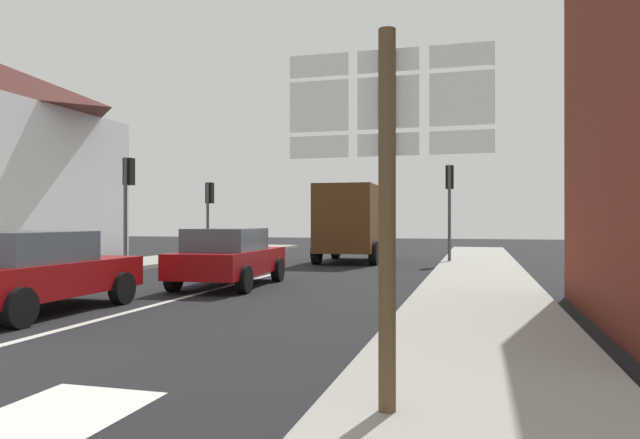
% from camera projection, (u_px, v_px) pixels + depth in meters
% --- Properties ---
extents(ground_plane, '(80.00, 80.00, 0.00)m').
position_uv_depth(ground_plane, '(247.00, 281.00, 16.00)').
color(ground_plane, black).
extents(sidewalk_right, '(2.75, 44.00, 0.14)m').
position_uv_depth(sidewalk_right, '(480.00, 295.00, 12.46)').
color(sidewalk_right, gray).
rests_on(sidewalk_right, ground).
extents(sidewalk_left, '(2.75, 44.00, 0.14)m').
position_uv_depth(sidewalk_left, '(5.00, 280.00, 15.67)').
color(sidewalk_left, gray).
rests_on(sidewalk_left, ground).
extents(lane_centre_stripe, '(0.16, 12.00, 0.01)m').
position_uv_depth(lane_centre_stripe, '(174.00, 300.00, 12.13)').
color(lane_centre_stripe, silver).
rests_on(lane_centre_stripe, ground).
extents(lane_turn_arrow, '(1.20, 2.20, 0.01)m').
position_uv_depth(lane_turn_arrow, '(31.00, 426.00, 4.69)').
color(lane_turn_arrow, silver).
rests_on(lane_turn_arrow, ground).
extents(sedan_near, '(1.97, 4.20, 1.47)m').
position_uv_depth(sedan_near, '(33.00, 271.00, 10.42)').
color(sedan_near, maroon).
rests_on(sedan_near, ground).
extents(sedan_far, '(2.14, 4.28, 1.47)m').
position_uv_depth(sedan_far, '(229.00, 256.00, 14.72)').
color(sedan_far, maroon).
rests_on(sedan_far, ground).
extents(delivery_truck, '(2.57, 5.04, 3.05)m').
position_uv_depth(delivery_truck, '(352.00, 221.00, 23.44)').
color(delivery_truck, '#4C2D14').
rests_on(delivery_truck, ground).
extents(route_sign_post, '(1.66, 0.14, 3.20)m').
position_uv_depth(route_sign_post, '(387.00, 178.00, 4.68)').
color(route_sign_post, brown).
rests_on(route_sign_post, ground).
extents(traffic_light_far_left, '(0.30, 0.49, 3.32)m').
position_uv_depth(traffic_light_far_left, '(209.00, 202.00, 25.21)').
color(traffic_light_far_left, '#47474C').
rests_on(traffic_light_far_left, ground).
extents(traffic_light_far_right, '(0.30, 0.49, 3.78)m').
position_uv_depth(traffic_light_far_right, '(450.00, 191.00, 22.25)').
color(traffic_light_far_right, '#47474C').
rests_on(traffic_light_far_right, ground).
extents(traffic_light_near_left, '(0.30, 0.49, 3.75)m').
position_uv_depth(traffic_light_near_left, '(128.00, 187.00, 19.34)').
color(traffic_light_near_left, '#47474C').
rests_on(traffic_light_near_left, ground).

